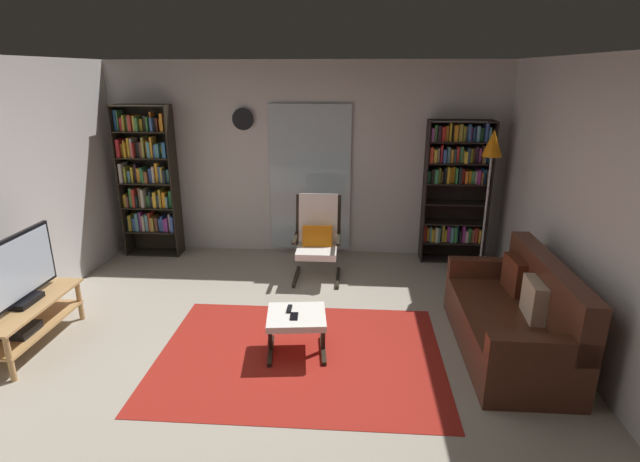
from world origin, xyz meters
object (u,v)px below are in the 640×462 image
television (18,272)px  ottoman (297,321)px  tv_remote (289,309)px  bookshelf_near_sofa (456,183)px  wall_clock (243,119)px  lounge_armchair (318,235)px  cell_phone (294,316)px  leather_sofa (515,320)px  bookshelf_near_tv (148,178)px  floor_lamp_by_shelf (492,156)px  tv_stand (26,319)px

television → ottoman: television is taller
television → tv_remote: bearing=3.4°
bookshelf_near_sofa → tv_remote: bookshelf_near_sofa is taller
tv_remote → wall_clock: 3.07m
lounge_armchair → tv_remote: 1.71m
bookshelf_near_sofa → ottoman: bearing=-126.3°
tv_remote → cell_phone: (0.06, -0.13, -0.00)m
ottoman → leather_sofa: bearing=4.8°
bookshelf_near_tv → tv_remote: bearing=-46.5°
floor_lamp_by_shelf → bookshelf_near_tv: bearing=170.0°
television → leather_sofa: television is taller
lounge_armchair → ottoman: bearing=-91.8°
television → bookshelf_near_tv: (0.19, 2.49, 0.33)m
tv_stand → tv_remote: bearing=3.9°
television → cell_phone: bearing=0.3°
bookshelf_near_sofa → lounge_armchair: bearing=-158.6°
bookshelf_near_tv → cell_phone: (2.28, -2.48, -0.69)m
leather_sofa → floor_lamp_by_shelf: (0.05, 1.50, 1.23)m
bookshelf_near_sofa → wall_clock: wall_clock is taller
leather_sofa → television: bearing=-177.1°
wall_clock → leather_sofa: bearing=-39.7°
lounge_armchair → bookshelf_near_sofa: bearing=21.4°
tv_stand → television: size_ratio=1.19×
ottoman → floor_lamp_by_shelf: size_ratio=0.31×
tv_stand → television: (0.00, 0.02, 0.46)m
bookshelf_near_tv → ottoman: (2.30, -2.42, -0.76)m
ottoman → tv_stand: bearing=-178.0°
tv_remote → ottoman: bearing=-47.6°
bookshelf_near_tv → leather_sofa: 4.89m
bookshelf_near_sofa → wall_clock: bearing=176.9°
bookshelf_near_tv → wall_clock: 1.52m
floor_lamp_by_shelf → lounge_armchair: bearing=176.6°
cell_phone → bookshelf_near_sofa: bearing=50.9°
ottoman → cell_phone: bearing=-104.7°
leather_sofa → wall_clock: (-2.97, 2.46, 1.53)m
lounge_armchair → ottoman: lounge_armchair is taller
bookshelf_near_tv → tv_remote: (2.22, -2.35, -0.69)m
bookshelf_near_tv → floor_lamp_by_shelf: bookshelf_near_tv is taller
tv_stand → lounge_armchair: bearing=36.3°
bookshelf_near_tv → cell_phone: size_ratio=14.62×
ottoman → lounge_armchair: bearing=88.2°
bookshelf_near_tv → bookshelf_near_sofa: bookshelf_near_tv is taller
cell_phone → floor_lamp_by_shelf: bearing=37.1°
ottoman → wall_clock: wall_clock is taller
tv_remote → lounge_armchair: bearing=84.8°
tv_remote → cell_phone: 0.14m
television → cell_phone: television is taller
ottoman → cell_phone: cell_phone is taller
leather_sofa → tv_remote: size_ratio=11.95×
leather_sofa → cell_phone: leather_sofa is taller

